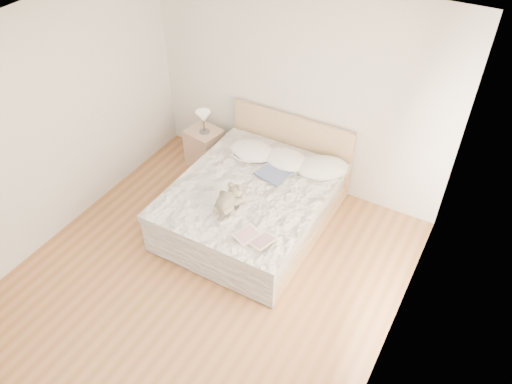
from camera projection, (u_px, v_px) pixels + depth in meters
floor at (201, 285)px, 5.53m from camera, size 4.00×4.50×0.00m
ceiling at (176, 57)px, 3.78m from camera, size 4.00×4.50×0.00m
wall_back at (297, 89)px, 6.14m from camera, size 4.00×0.02×2.70m
wall_left at (39, 133)px, 5.40m from camera, size 0.02×4.50×2.70m
wall_right at (400, 274)px, 3.90m from camera, size 0.02×4.50×2.70m
window at (412, 241)px, 4.04m from camera, size 0.02×1.30×1.10m
bed at (254, 202)px, 6.12m from camera, size 1.72×2.14×1.00m
nightstand at (205, 148)px, 7.04m from camera, size 0.51×0.47×0.56m
table_lamp at (203, 118)px, 6.69m from camera, size 0.24×0.24×0.32m
pillow_left at (252, 151)px, 6.36m from camera, size 0.62×0.45×0.18m
pillow_middle at (287, 160)px, 6.22m from camera, size 0.62×0.46×0.18m
pillow_right at (323, 168)px, 6.10m from camera, size 0.78×0.74×0.19m
blouse at (279, 169)px, 6.10m from camera, size 0.68×0.71×0.02m
photo_book at (246, 156)px, 6.29m from camera, size 0.33×0.23×0.02m
childrens_book at (255, 238)px, 5.20m from camera, size 0.46×0.37×0.03m
teddy_bear at (226, 206)px, 5.55m from camera, size 0.29×0.39×0.20m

